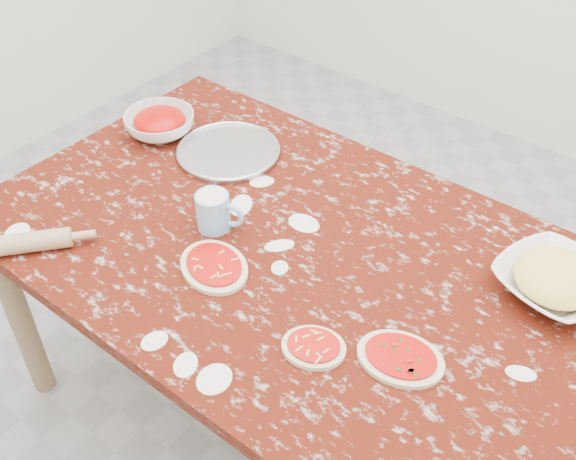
# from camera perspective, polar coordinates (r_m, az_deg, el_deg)

# --- Properties ---
(ground) EXTENTS (4.00, 4.00, 0.00)m
(ground) POSITION_cam_1_polar(r_m,az_deg,el_deg) (2.32, 0.00, -15.09)
(ground) COLOR gray
(worktable) EXTENTS (1.60, 1.00, 0.75)m
(worktable) POSITION_cam_1_polar(r_m,az_deg,el_deg) (1.80, 0.00, -3.19)
(worktable) COLOR #400F06
(worktable) RESTS_ON ground
(pizza_tray) EXTENTS (0.31, 0.31, 0.01)m
(pizza_tray) POSITION_cam_1_polar(r_m,az_deg,el_deg) (2.07, -4.98, 6.48)
(pizza_tray) COLOR #B2B2B7
(pizza_tray) RESTS_ON worktable
(sauce_bowl) EXTENTS (0.26, 0.26, 0.07)m
(sauce_bowl) POSITION_cam_1_polar(r_m,az_deg,el_deg) (2.18, -10.60, 8.65)
(sauce_bowl) COLOR white
(sauce_bowl) RESTS_ON worktable
(cheese_bowl) EXTENTS (0.32, 0.32, 0.06)m
(cheese_bowl) POSITION_cam_1_polar(r_m,az_deg,el_deg) (1.72, 21.31, -4.15)
(cheese_bowl) COLOR white
(cheese_bowl) RESTS_ON worktable
(flour_mug) EXTENTS (0.13, 0.09, 0.10)m
(flour_mug) POSITION_cam_1_polar(r_m,az_deg,el_deg) (1.78, -6.15, 1.57)
(flour_mug) COLOR #82BDE5
(flour_mug) RESTS_ON worktable
(pizza_left) EXTENTS (0.24, 0.21, 0.02)m
(pizza_left) POSITION_cam_1_polar(r_m,az_deg,el_deg) (1.69, -6.16, -3.03)
(pizza_left) COLOR beige
(pizza_left) RESTS_ON worktable
(pizza_mid) EXTENTS (0.18, 0.16, 0.02)m
(pizza_mid) POSITION_cam_1_polar(r_m,az_deg,el_deg) (1.51, 2.14, -9.71)
(pizza_mid) COLOR beige
(pizza_mid) RESTS_ON worktable
(pizza_right) EXTENTS (0.22, 0.19, 0.02)m
(pizza_right) POSITION_cam_1_polar(r_m,az_deg,el_deg) (1.51, 9.33, -10.46)
(pizza_right) COLOR beige
(pizza_right) RESTS_ON worktable
(rolling_pin) EXTENTS (0.21, 0.23, 0.05)m
(rolling_pin) POSITION_cam_1_polar(r_m,az_deg,el_deg) (1.84, -21.53, -1.06)
(rolling_pin) COLOR tan
(rolling_pin) RESTS_ON worktable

